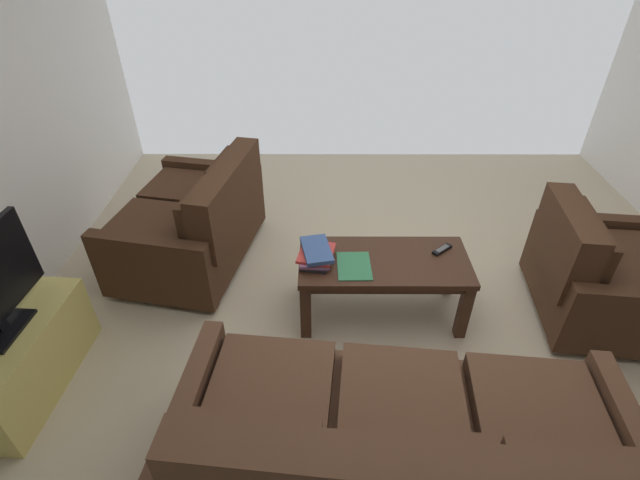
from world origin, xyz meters
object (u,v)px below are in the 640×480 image
(book_stack, at_px, (316,254))
(loose_magazine, at_px, (354,266))
(tv_stand, at_px, (20,359))
(tv_remote, at_px, (442,250))
(armchair_side, at_px, (602,275))
(coffee_table, at_px, (384,269))
(sofa_main, at_px, (400,452))
(loveseat_near, at_px, (195,222))

(book_stack, relative_size, loose_magazine, 1.12)
(tv_stand, xyz_separation_m, tv_remote, (-2.57, -0.72, 0.26))
(armchair_side, bearing_deg, tv_remote, -5.20)
(book_stack, height_order, loose_magazine, book_stack)
(tv_stand, xyz_separation_m, loose_magazine, (-1.96, -0.55, 0.25))
(armchair_side, relative_size, loose_magazine, 3.49)
(armchair_side, distance_m, loose_magazine, 1.69)
(loose_magazine, bearing_deg, book_stack, -15.60)
(coffee_table, height_order, tv_stand, coffee_table)
(book_stack, bearing_deg, loose_magazine, 165.52)
(tv_remote, relative_size, loose_magazine, 0.53)
(armchair_side, bearing_deg, loose_magazine, 2.36)
(tv_stand, height_order, loose_magazine, loose_magazine)
(sofa_main, bearing_deg, loose_magazine, -83.01)
(tv_remote, bearing_deg, tv_stand, 15.61)
(book_stack, bearing_deg, sofa_main, 107.38)
(book_stack, height_order, tv_remote, book_stack)
(coffee_table, height_order, book_stack, book_stack)
(loveseat_near, distance_m, armchair_side, 2.95)
(coffee_table, xyz_separation_m, book_stack, (0.45, 0.01, 0.13))
(book_stack, bearing_deg, tv_remote, -172.94)
(sofa_main, height_order, coffee_table, sofa_main)
(coffee_table, height_order, armchair_side, armchair_side)
(loveseat_near, height_order, coffee_table, loveseat_near)
(coffee_table, distance_m, book_stack, 0.47)
(coffee_table, relative_size, book_stack, 3.48)
(tv_stand, relative_size, loose_magazine, 3.28)
(sofa_main, xyz_separation_m, coffee_table, (-0.06, -1.25, 0.04))
(book_stack, xyz_separation_m, loose_magazine, (-0.24, 0.06, -0.05))
(coffee_table, distance_m, armchair_side, 1.48)
(sofa_main, bearing_deg, tv_remote, -108.75)
(sofa_main, relative_size, loose_magazine, 7.37)
(sofa_main, distance_m, book_stack, 1.31)
(sofa_main, bearing_deg, tv_stand, -16.66)
(armchair_side, distance_m, tv_remote, 1.10)
(tv_stand, relative_size, book_stack, 2.93)
(loveseat_near, bearing_deg, tv_remote, 163.95)
(armchair_side, bearing_deg, book_stack, 0.19)
(loveseat_near, relative_size, tv_stand, 1.46)
(armchair_side, relative_size, tv_remote, 6.63)
(tv_stand, height_order, tv_remote, tv_remote)
(coffee_table, bearing_deg, tv_stand, 15.95)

